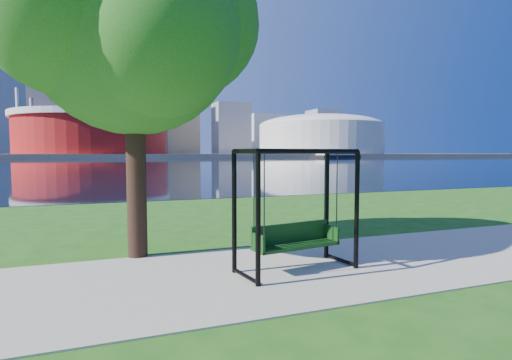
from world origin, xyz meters
TOP-DOWN VIEW (x-y plane):
  - ground at (0.00, 0.00)m, footprint 900.00×900.00m
  - path at (0.00, -0.50)m, footprint 120.00×4.00m
  - river at (0.00, 102.00)m, footprint 900.00×180.00m
  - far_bank at (0.00, 306.00)m, footprint 900.00×228.00m
  - stadium at (-10.00, 235.00)m, footprint 83.00×83.00m
  - arena at (135.00, 235.00)m, footprint 84.00×84.00m
  - skyline at (-4.27, 319.39)m, footprint 392.00×66.00m
  - swing at (0.60, -0.57)m, footprint 2.44×1.34m
  - park_tree at (-2.25, 1.63)m, footprint 5.93×5.36m
  - barge at (112.37, 178.05)m, footprint 34.18×21.07m

SIDE VIEW (x-z plane):
  - ground at x=0.00m, z-range 0.00..0.00m
  - river at x=0.00m, z-range 0.00..0.02m
  - path at x=0.00m, z-range 0.00..0.03m
  - far_bank at x=0.00m, z-range 0.00..2.00m
  - swing at x=0.60m, z-range -0.04..2.33m
  - barge at x=112.37m, z-range -0.16..3.18m
  - park_tree at x=-2.25m, z-range 1.43..8.80m
  - stadium at x=-10.00m, z-range -1.77..30.23m
  - arena at x=135.00m, z-range 2.59..29.15m
  - skyline at x=-4.27m, z-range -12.36..84.14m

